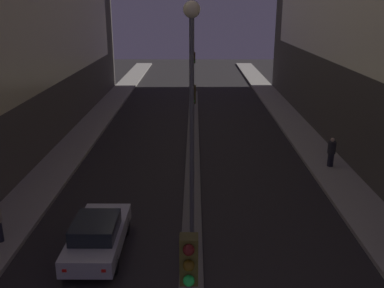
# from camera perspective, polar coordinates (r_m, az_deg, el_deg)

# --- Properties ---
(median_strip) EXTENTS (0.79, 37.84, 0.10)m
(median_strip) POSITION_cam_1_polar(r_m,az_deg,el_deg) (25.19, 0.11, -1.38)
(median_strip) COLOR #56544F
(median_strip) RESTS_ON ground
(traffic_light_mid) EXTENTS (0.32, 0.42, 4.64)m
(traffic_light_mid) POSITION_cam_1_polar(r_m,az_deg,el_deg) (21.13, 0.08, 4.56)
(traffic_light_mid) COLOR #4C4C51
(traffic_light_mid) RESTS_ON median_strip
(traffic_light_far) EXTENTS (0.32, 0.42, 4.64)m
(traffic_light_far) POSITION_cam_1_polar(r_m,az_deg,el_deg) (35.93, 0.19, 10.20)
(traffic_light_far) COLOR #4C4C51
(traffic_light_far) RESTS_ON median_strip
(street_lamp) EXTENTS (0.53, 0.53, 8.48)m
(street_lamp) POSITION_cam_1_polar(r_m,az_deg,el_deg) (14.09, -0.04, 7.69)
(street_lamp) COLOR #4C4C51
(street_lamp) RESTS_ON median_strip
(car_left_lane) EXTENTS (1.74, 4.15, 1.43)m
(car_left_lane) POSITION_cam_1_polar(r_m,az_deg,el_deg) (15.74, -12.47, -11.78)
(car_left_lane) COLOR #B2B2B7
(car_left_lane) RESTS_ON ground
(pedestrian_on_right_sidewalk) EXTENTS (0.43, 0.43, 1.58)m
(pedestrian_on_right_sidewalk) POSITION_cam_1_polar(r_m,az_deg,el_deg) (23.93, 18.09, -0.98)
(pedestrian_on_right_sidewalk) COLOR black
(pedestrian_on_right_sidewalk) RESTS_ON sidewalk_right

